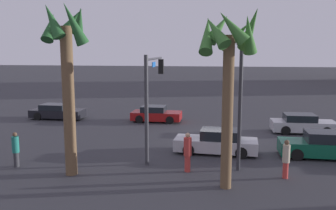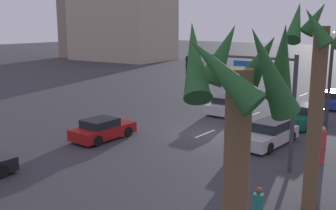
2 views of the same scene
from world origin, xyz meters
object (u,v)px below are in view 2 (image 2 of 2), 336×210
Objects in this scene: pedestrian_0 at (322,144)px; car_5 at (269,134)px; car_0 at (334,100)px; car_4 at (228,105)px; car_3 at (303,116)px; traffic_signal at (250,88)px; palm_tree_3 at (238,122)px; car_2 at (103,129)px; palm_tree_0 at (320,68)px; streetlamp at (331,69)px.

car_5 is at bearing -111.51° from pedestrian_0.
car_4 is at bearing -38.43° from car_0.
pedestrian_0 is (14.67, 3.54, 0.40)m from car_0.
car_3 is 0.71× the size of traffic_signal.
palm_tree_3 reaches higher than car_3.
car_4 is at bearing 167.57° from car_2.
car_0 is 21.14m from palm_tree_0.
pedestrian_0 is 0.24× the size of palm_tree_0.
car_0 is 17.25m from traffic_signal.
car_5 is at bearing -159.16° from palm_tree_3.
streetlamp reaches higher than car_5.
car_5 is at bearing -68.92° from streetlamp.
car_4 is 10.81m from streetlamp.
palm_tree_3 is at bearing 57.06° from car_2.
pedestrian_0 is (-3.81, 11.87, 0.41)m from car_2.
car_0 is 28.35m from palm_tree_3.
traffic_signal is at bearing -52.56° from pedestrian_0.
car_4 is at bearing -92.58° from car_3.
pedestrian_0 is at bearing 13.26° from streetlamp.
car_4 is 0.94× the size of car_5.
streetlamp is at bearing 61.53° from car_4.
car_4 is at bearing -150.29° from palm_tree_3.
palm_tree_0 is at bearing 53.59° from traffic_signal.
traffic_signal is at bearing 1.98° from car_0.
car_2 is at bearing -24.28° from car_0.
pedestrian_0 is at bearing -171.19° from palm_tree_3.
pedestrian_0 is at bearing -166.93° from palm_tree_0.
car_4 is 23.46m from palm_tree_3.
car_5 reaches higher than car_2.
car_2 is 0.67× the size of traffic_signal.
car_2 is 9.92m from car_5.
car_3 is 0.67× the size of streetlamp.
car_2 is 17.08m from palm_tree_3.
palm_tree_0 is at bearing -174.33° from palm_tree_3.
car_4 is at bearing -145.66° from traffic_signal.
pedestrian_0 is (6.96, 3.42, 0.35)m from car_3.
car_2 is 0.91× the size of car_4.
car_5 is 0.73× the size of streetlamp.
palm_tree_0 is at bearing 13.07° from pedestrian_0.
car_2 is at bearing -38.12° from car_3.
car_0 is at bearing -166.38° from streetlamp.
streetlamp is at bearing 13.62° from car_0.
traffic_signal is (9.23, 0.47, 3.20)m from car_3.
car_3 is at bearing -153.82° from pedestrian_0.
car_5 is at bearing 45.72° from car_4.
car_3 is 6.59m from streetlamp.
car_4 reaches higher than car_2.
traffic_signal is (-1.55, 8.92, 3.27)m from car_2.
streetlamp is at bearing -166.74° from pedestrian_0.
car_5 is 4.91m from streetlamp.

